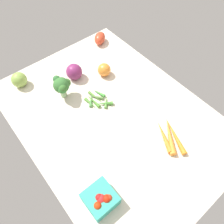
# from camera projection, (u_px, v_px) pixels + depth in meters

# --- Properties ---
(tablecloth) EXTENTS (1.04, 0.76, 0.02)m
(tablecloth) POSITION_uv_depth(u_px,v_px,m) (112.00, 116.00, 1.00)
(tablecloth) COLOR beige
(tablecloth) RESTS_ON ground
(okra_pile) EXTENTS (0.13, 0.10, 0.02)m
(okra_pile) POSITION_uv_depth(u_px,v_px,m) (97.00, 100.00, 1.03)
(okra_pile) COLOR #56913D
(okra_pile) RESTS_ON tablecloth
(heirloom_tomato_orange) EXTENTS (0.07, 0.07, 0.07)m
(heirloom_tomato_orange) POSITION_uv_depth(u_px,v_px,m) (104.00, 70.00, 1.10)
(heirloom_tomato_orange) COLOR orange
(heirloom_tomato_orange) RESTS_ON tablecloth
(broccoli_head) EXTENTS (0.09, 0.09, 0.11)m
(broccoli_head) POSITION_uv_depth(u_px,v_px,m) (62.00, 85.00, 0.99)
(broccoli_head) COLOR #9ABE89
(broccoli_head) RESTS_ON tablecloth
(heirloom_tomato_green) EXTENTS (0.07, 0.07, 0.07)m
(heirloom_tomato_green) POSITION_uv_depth(u_px,v_px,m) (19.00, 80.00, 1.06)
(heirloom_tomato_green) COLOR #88AC4A
(heirloom_tomato_green) RESTS_ON tablecloth
(berry_basket) EXTENTS (0.10, 0.10, 0.07)m
(berry_basket) POSITION_uv_depth(u_px,v_px,m) (101.00, 199.00, 0.75)
(berry_basket) COLOR teal
(berry_basket) RESTS_ON tablecloth
(roma_tomato) EXTENTS (0.10, 0.11, 0.06)m
(roma_tomato) POSITION_uv_depth(u_px,v_px,m) (100.00, 38.00, 1.25)
(roma_tomato) COLOR #D54227
(roma_tomato) RESTS_ON tablecloth
(red_onion_near_basket) EXTENTS (0.08, 0.08, 0.08)m
(red_onion_near_basket) POSITION_uv_depth(u_px,v_px,m) (74.00, 72.00, 1.09)
(red_onion_near_basket) COLOR #7C275C
(red_onion_near_basket) RESTS_ON tablecloth
(carrot_bunch) EXTENTS (0.18, 0.13, 0.03)m
(carrot_bunch) POSITION_uv_depth(u_px,v_px,m) (170.00, 136.00, 0.91)
(carrot_bunch) COLOR orange
(carrot_bunch) RESTS_ON tablecloth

